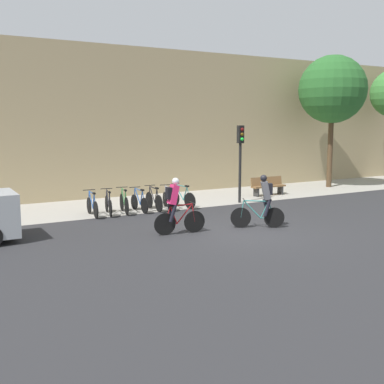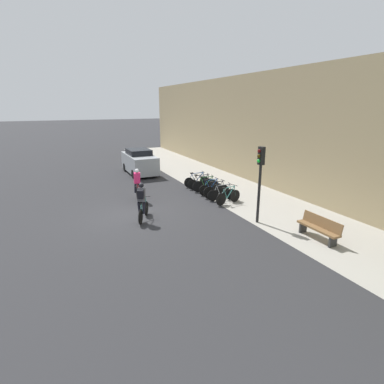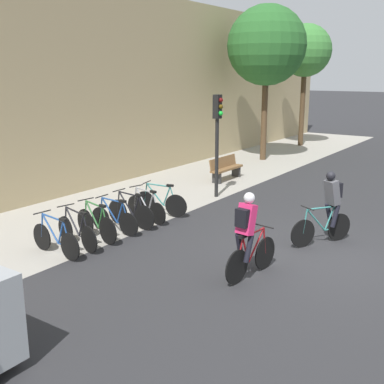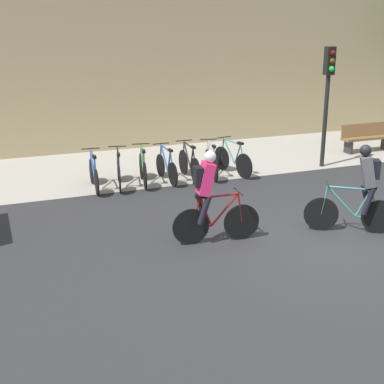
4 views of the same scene
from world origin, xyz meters
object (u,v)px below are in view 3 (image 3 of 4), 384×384
at_px(parked_bike_0, 55,239).
at_px(parked_bike_6, 160,202).
at_px(parked_bike_2, 96,224).
at_px(traffic_light_pole, 217,127).
at_px(cyclist_pink, 248,234).
at_px(cyclist_grey, 329,205).
at_px(parked_bike_3, 114,219).
at_px(parked_bike_1, 77,231).
at_px(parked_bike_5, 146,208).
at_px(bench, 226,168).
at_px(parked_bike_4, 131,212).

bearing_deg(parked_bike_0, parked_bike_6, 0.02).
bearing_deg(parked_bike_0, parked_bike_2, 0.08).
xyz_separation_m(parked_bike_2, traffic_light_pole, (5.33, -0.20, 1.94)).
relative_size(cyclist_pink, parked_bike_6, 1.08).
relative_size(cyclist_grey, parked_bike_3, 1.13).
xyz_separation_m(cyclist_pink, parked_bike_2, (-0.06, 4.18, -0.54)).
bearing_deg(parked_bike_2, parked_bike_1, -179.85).
bearing_deg(parked_bike_1, cyclist_grey, -52.38).
bearing_deg(parked_bike_5, parked_bike_3, 179.97).
distance_m(parked_bike_1, parked_bike_5, 2.55).
distance_m(parked_bike_5, bench, 5.91).
bearing_deg(parked_bike_1, cyclist_pink, -80.56).
xyz_separation_m(traffic_light_pole, bench, (2.42, 1.10, -1.87)).
height_order(parked_bike_2, parked_bike_6, parked_bike_2).
relative_size(parked_bike_1, parked_bike_3, 1.07).
distance_m(cyclist_pink, parked_bike_4, 4.39).
xyz_separation_m(parked_bike_0, bench, (9.02, 0.89, 0.08)).
distance_m(parked_bike_4, traffic_light_pole, 4.50).
bearing_deg(parked_bike_6, cyclist_pink, -120.80).
relative_size(parked_bike_4, parked_bike_6, 0.99).
height_order(parked_bike_6, bench, parked_bike_6).
relative_size(cyclist_pink, cyclist_grey, 1.00).
distance_m(parked_bike_0, bench, 9.07).
xyz_separation_m(parked_bike_0, parked_bike_6, (3.82, 0.00, 0.01)).
distance_m(parked_bike_1, parked_bike_6, 3.19).
bearing_deg(parked_bike_2, parked_bike_4, -0.01).
bearing_deg(parked_bike_3, cyclist_grey, -63.26).
bearing_deg(cyclist_pink, cyclist_grey, -11.33).
bearing_deg(parked_bike_2, parked_bike_0, -179.92).
distance_m(cyclist_grey, bench, 7.39).
relative_size(parked_bike_0, parked_bike_3, 1.07).
xyz_separation_m(cyclist_pink, bench, (7.69, 5.08, -0.47)).
distance_m(parked_bike_2, traffic_light_pole, 5.67).
xyz_separation_m(parked_bike_0, traffic_light_pole, (6.60, -0.20, 1.95)).
distance_m(parked_bike_0, parked_bike_3, 1.91).
relative_size(parked_bike_3, parked_bike_5, 0.97).
bearing_deg(parked_bike_1, parked_bike_3, 0.03).
relative_size(cyclist_grey, parked_bike_5, 1.10).
height_order(parked_bike_3, bench, parked_bike_3).
height_order(cyclist_grey, parked_bike_2, cyclist_grey).
height_order(parked_bike_3, parked_bike_5, parked_bike_5).
height_order(parked_bike_0, parked_bike_6, parked_bike_6).
distance_m(parked_bike_6, bench, 5.28).
height_order(parked_bike_3, traffic_light_pole, traffic_light_pole).
height_order(parked_bike_5, parked_bike_6, parked_bike_6).
relative_size(parked_bike_0, parked_bike_2, 1.03).
bearing_deg(parked_bike_6, parked_bike_4, 179.98).
bearing_deg(parked_bike_5, cyclist_pink, -113.90).
bearing_deg(parked_bike_3, bench, 7.16).
bearing_deg(parked_bike_1, parked_bike_2, 0.15).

